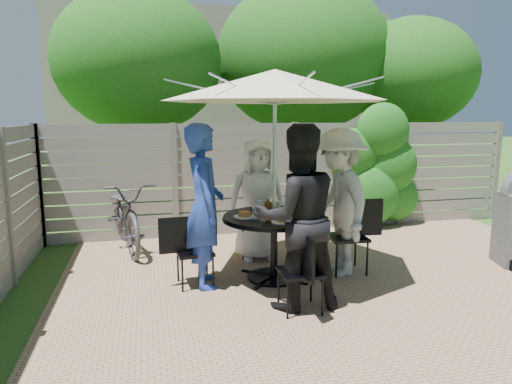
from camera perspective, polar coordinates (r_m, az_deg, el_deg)
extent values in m
plane|color=#325A1C|center=(5.30, 15.19, -12.65)|extent=(60.00, 60.00, 0.00)
cube|color=#967457|center=(5.70, 12.75, -10.79)|extent=(7.00, 6.00, 0.02)
cube|color=gray|center=(7.74, 4.81, 1.81)|extent=(8.00, 0.10, 1.85)
ellipsoid|color=#175B14|center=(8.15, 14.53, 1.76)|extent=(1.20, 0.70, 1.80)
cube|color=gray|center=(16.46, -5.22, 11.48)|extent=(10.00, 6.00, 5.00)
ellipsoid|color=#175413|center=(9.32, -14.51, 15.49)|extent=(3.20, 3.20, 2.72)
ellipsoid|color=#175413|center=(10.42, 5.93, 16.26)|extent=(3.80, 3.80, 3.23)
ellipsoid|color=#175413|center=(10.71, 18.71, 13.75)|extent=(2.80, 2.80, 2.38)
cylinder|color=black|center=(5.43, 2.27, -3.13)|extent=(1.22, 1.22, 0.03)
cylinder|color=black|center=(5.53, 2.25, -7.06)|extent=(0.09, 0.09, 0.78)
cylinder|color=black|center=(5.65, 2.22, -10.64)|extent=(0.65, 0.65, 0.04)
cylinder|color=silver|center=(5.35, 2.30, 1.04)|extent=(0.05, 0.05, 2.36)
cone|color=beige|center=(5.30, 2.39, 13.17)|extent=(2.58, 2.58, 0.36)
cube|color=black|center=(6.40, -0.12, -4.09)|extent=(0.48, 0.48, 0.04)
cube|color=black|center=(6.56, -0.43, -1.55)|extent=(0.07, 0.45, 0.46)
imported|color=silver|center=(6.20, 0.14, -0.98)|extent=(0.82, 0.53, 1.67)
cube|color=black|center=(5.35, -7.66, -7.47)|extent=(0.43, 0.43, 0.03)
cube|color=black|center=(5.26, -9.90, -5.32)|extent=(0.41, 0.06, 0.41)
imported|color=#233B99|center=(5.23, -6.49, -1.82)|extent=(0.46, 0.69, 1.89)
cube|color=black|center=(4.66, 5.55, -9.96)|extent=(0.42, 0.42, 0.03)
cube|color=black|center=(4.40, 6.39, -8.09)|extent=(0.04, 0.41, 0.42)
imported|color=black|center=(4.62, 5.16, -3.29)|extent=(0.93, 0.72, 1.90)
cube|color=black|center=(5.84, 11.29, -5.58)|extent=(0.49, 0.49, 0.04)
cube|color=black|center=(5.86, 13.46, -3.10)|extent=(0.46, 0.07, 0.46)
imported|color=#ABACA7|center=(5.69, 10.35, -1.32)|extent=(0.68, 1.18, 1.82)
cylinder|color=white|center=(5.76, 1.28, -2.13)|extent=(0.26, 0.26, 0.01)
cylinder|color=#B76F35|center=(5.76, 1.28, -1.82)|extent=(0.15, 0.15, 0.05)
cylinder|color=white|center=(5.34, -1.44, -3.09)|extent=(0.26, 0.26, 0.01)
cylinder|color=#B76F35|center=(5.33, -1.44, -2.76)|extent=(0.15, 0.15, 0.05)
cylinder|color=white|center=(5.09, 3.41, -3.74)|extent=(0.26, 0.26, 0.01)
cylinder|color=#B76F35|center=(5.08, 3.41, -3.39)|extent=(0.15, 0.15, 0.05)
cylinder|color=white|center=(5.53, 5.86, -2.68)|extent=(0.26, 0.26, 0.01)
cylinder|color=#B76F35|center=(5.53, 5.87, -2.35)|extent=(0.15, 0.15, 0.05)
cylinder|color=white|center=(5.20, 5.11, -3.47)|extent=(0.24, 0.24, 0.01)
cylinder|color=#B76F35|center=(5.19, 5.11, -3.13)|extent=(0.14, 0.14, 0.05)
cylinder|color=silver|center=(5.63, 0.52, -1.76)|extent=(0.07, 0.07, 0.14)
cylinder|color=silver|center=(5.25, -0.13, -2.61)|extent=(0.07, 0.07, 0.14)
cylinder|color=silver|center=(5.20, 4.19, -2.75)|extent=(0.07, 0.07, 0.14)
cylinder|color=silver|center=(5.58, 4.54, -1.88)|extent=(0.07, 0.07, 0.14)
cylinder|color=#59280C|center=(5.44, 1.53, -2.06)|extent=(0.09, 0.09, 0.16)
cylinder|color=#C6B293|center=(5.65, 2.63, -1.84)|extent=(0.08, 0.08, 0.12)
imported|color=#333338|center=(7.03, -16.10, -2.72)|extent=(1.11, 2.07, 1.03)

